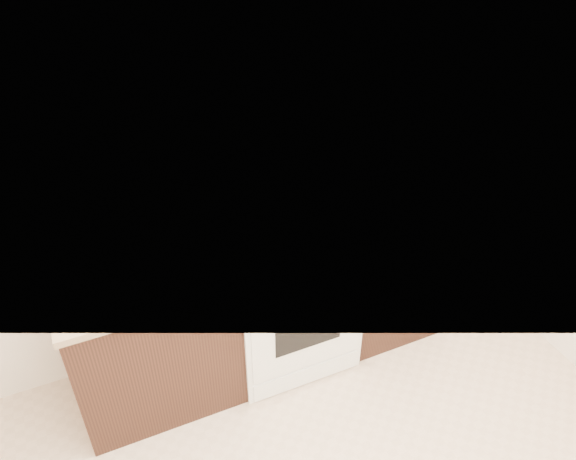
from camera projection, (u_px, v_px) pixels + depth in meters
room_shell at (372, 314)px, 1.59m from camera, size 4.10×3.60×2.75m
counter_left at (152, 335)px, 3.22m from camera, size 0.93×0.67×0.92m
counter_right at (384, 265)px, 3.73m from camera, size 0.73×0.67×0.92m
kitchen_range at (284, 292)px, 3.47m from camera, size 0.78×0.73×1.22m
mixing_bowl at (325, 227)px, 3.11m from camera, size 0.39×0.39×0.21m
roasting_pan at (280, 262)px, 2.92m from camera, size 0.41×0.33×0.12m
baking_sheet at (255, 209)px, 3.38m from camera, size 0.47×0.36×0.06m
wooden_spoon at (290, 258)px, 3.00m from camera, size 0.18×0.20×0.04m
blue_ladle at (341, 230)px, 3.17m from camera, size 0.19×0.24×0.10m
spice_jars at (105, 257)px, 2.97m from camera, size 0.39×0.23×0.13m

